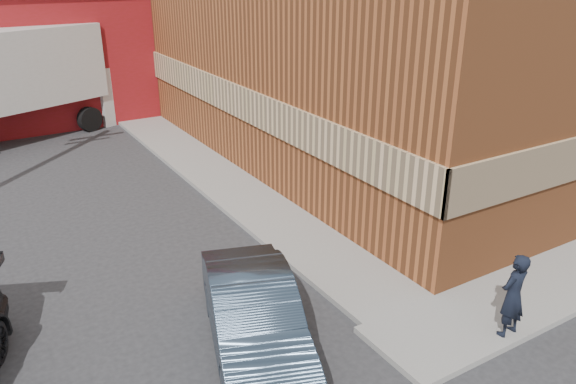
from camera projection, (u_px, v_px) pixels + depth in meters
ground at (375, 324)px, 10.43m from camera, size 90.00×90.00×0.00m
brick_building at (408, 7)px, 19.79m from camera, size 14.25×18.25×9.36m
sidewalk_west at (208, 171)px, 17.80m from camera, size 1.80×18.00×0.12m
man at (513, 295)px, 9.67m from camera, size 0.60×0.41×1.58m
sedan at (254, 317)px, 9.48m from camera, size 2.62×4.34×1.35m
box_truck at (30, 74)px, 20.70m from camera, size 8.52×5.23×4.05m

